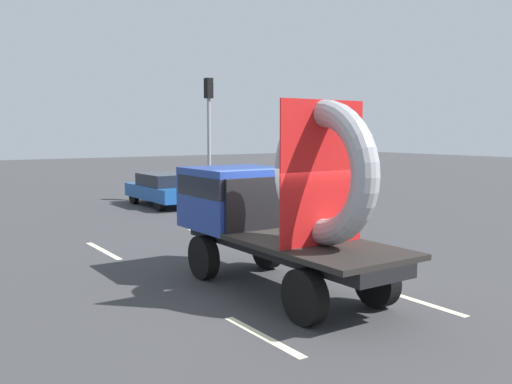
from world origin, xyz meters
The scene contains 8 objects.
ground_plane centered at (0.00, 0.00, 0.00)m, with size 120.00×120.00×0.00m, color #38383A.
flatbed_truck centered at (-0.24, 0.62, 1.72)m, with size 2.02×5.56×3.77m.
distant_sedan centered at (3.23, 13.38, 0.76)m, with size 1.86×4.34×1.41m.
traffic_light centered at (5.57, 13.49, 3.68)m, with size 0.42×0.36×5.62m.
lane_dash_left_near centered at (-1.98, -1.70, 0.00)m, with size 2.08×0.16×0.01m, color beige.
lane_dash_left_far centered at (-1.98, 5.90, 0.00)m, with size 2.54×0.16×0.01m, color beige.
lane_dash_right_near centered at (1.50, -1.54, 0.00)m, with size 2.81×0.16×0.01m, color beige.
lane_dash_right_far centered at (1.50, 6.47, 0.00)m, with size 2.21×0.16×0.01m, color beige.
Camera 1 is at (-6.75, -8.59, 3.20)m, focal length 38.70 mm.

